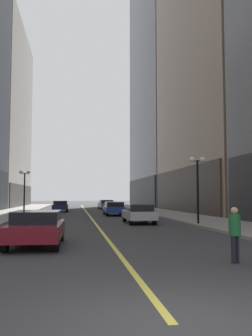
{
  "coord_description": "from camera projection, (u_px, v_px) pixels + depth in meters",
  "views": [
    {
      "loc": [
        -1.48,
        -5.39,
        1.9
      ],
      "look_at": [
        2.63,
        23.53,
        4.14
      ],
      "focal_mm": 39.06,
      "sensor_mm": 36.0,
      "label": 1
    }
  ],
  "objects": [
    {
      "name": "pedestrian_in_green_parka",
      "position": [
        235.0,
        230.0,
        10.43
      ],
      "size": [
        0.47,
        0.47,
        1.59
      ],
      "color": "black",
      "rests_on": "ground"
    },
    {
      "name": "car_navy",
      "position": [
        61.0,
        206.0,
        43.43
      ],
      "size": [
        1.78,
        4.44,
        1.32
      ],
      "color": "#141E4C",
      "rests_on": "ground"
    },
    {
      "name": "car_grey",
      "position": [
        106.0,
        204.0,
        52.11
      ],
      "size": [
        2.12,
        4.59,
        1.32
      ],
      "color": "slate",
      "rests_on": "ground"
    },
    {
      "name": "street_lamp_left_far",
      "position": [
        25.0,
        182.0,
        36.46
      ],
      "size": [
        1.06,
        0.36,
        4.43
      ],
      "color": "black",
      "rests_on": "ground"
    },
    {
      "name": "car_blue",
      "position": [
        114.0,
        208.0,
        35.74
      ],
      "size": [
        1.9,
        4.8,
        1.32
      ],
      "color": "navy",
      "rests_on": "ground"
    },
    {
      "name": "car_maroon",
      "position": [
        37.0,
        227.0,
        13.98
      ],
      "size": [
        2.04,
        4.37,
        1.32
      ],
      "color": "maroon",
      "rests_on": "ground"
    },
    {
      "name": "street_lamp_right_mid",
      "position": [
        198.0,
        175.0,
        23.54
      ],
      "size": [
        1.06,
        0.36,
        4.43
      ],
      "color": "black",
      "rests_on": "ground"
    },
    {
      "name": "sidewalk_right",
      "position": [
        161.0,
        212.0,
        41.1
      ],
      "size": [
        4.5,
        78.0,
        0.15
      ],
      "primitive_type": "cube",
      "color": "gray",
      "rests_on": "ground"
    },
    {
      "name": "ground_plane",
      "position": [
        88.0,
        213.0,
        39.94
      ],
      "size": [
        200.0,
        200.0,
        0.0
      ],
      "primitive_type": "plane",
      "color": "#38383A"
    },
    {
      "name": "sidewalk_left",
      "position": [
        10.0,
        213.0,
        38.79
      ],
      "size": [
        4.5,
        78.0,
        0.15
      ],
      "primitive_type": "cube",
      "color": "gray",
      "rests_on": "ground"
    },
    {
      "name": "car_silver",
      "position": [
        139.0,
        213.0,
        25.23
      ],
      "size": [
        1.81,
        4.23,
        1.32
      ],
      "color": "#B7B7BC",
      "rests_on": "ground"
    },
    {
      "name": "lane_centre_stripe",
      "position": [
        88.0,
        213.0,
        39.94
      ],
      "size": [
        0.16,
        70.0,
        0.01
      ],
      "primitive_type": "cube",
      "color": "#E5D64C",
      "rests_on": "ground"
    }
  ]
}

